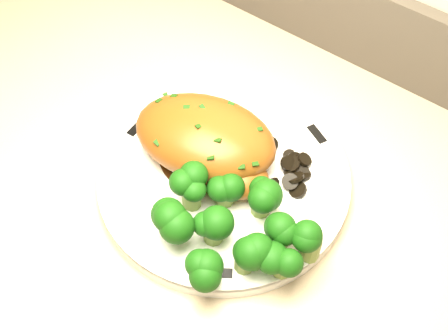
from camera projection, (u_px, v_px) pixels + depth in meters
The scene contains 8 objects.
plate at pixel (224, 178), 0.66m from camera, with size 0.29×0.29×0.02m, color white.
rim_accent_0 at pixel (317, 134), 0.69m from camera, with size 0.03×0.01×0.00m, color black.
rim_accent_1 at pixel (137, 127), 0.70m from camera, with size 0.03×0.01×0.00m, color black.
rim_accent_2 at pixel (218, 273), 0.58m from camera, with size 0.03×0.01×0.00m, color black.
gravy_pool at pixel (206, 154), 0.67m from camera, with size 0.11×0.11×0.00m, color #361D09.
chicken_breast at pixel (208, 141), 0.64m from camera, with size 0.20×0.15×0.07m.
mushroom_pile at pixel (274, 171), 0.65m from camera, with size 0.09×0.07×0.03m.
broccoli_florets at pixel (239, 226), 0.58m from camera, with size 0.17×0.13×0.05m.
Camera 1 is at (-0.46, 1.40, 1.49)m, focal length 45.00 mm.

